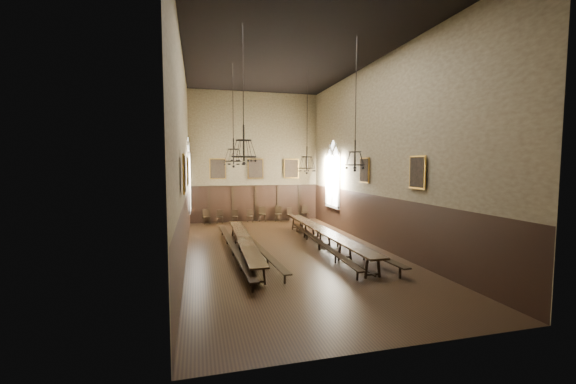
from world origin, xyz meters
name	(u,v)px	position (x,y,z in m)	size (l,w,h in m)	color
floor	(287,251)	(0.00, 0.00, -0.01)	(9.00, 18.00, 0.02)	black
ceiling	(287,51)	(0.00, 0.00, 9.01)	(9.00, 18.00, 0.02)	black
wall_back	(255,157)	(0.00, 9.01, 4.50)	(9.00, 0.02, 9.00)	olive
wall_front	(394,141)	(0.00, -9.01, 4.50)	(9.00, 0.02, 9.00)	olive
wall_left	(183,153)	(-4.51, 0.00, 4.50)	(0.02, 18.00, 9.00)	olive
wall_right	(377,154)	(4.51, 0.00, 4.50)	(0.02, 18.00, 9.00)	olive
wainscot_panelling	(287,224)	(0.00, 0.00, 1.25)	(9.00, 18.00, 2.50)	black
table_left	(245,246)	(-1.97, -0.12, 0.36)	(0.87, 9.22, 0.72)	black
table_right	(324,239)	(1.95, 0.26, 0.41)	(0.81, 10.64, 0.83)	black
bench_left_outer	(233,249)	(-2.49, -0.23, 0.29)	(0.62, 10.10, 0.45)	black
bench_left_inner	(255,246)	(-1.48, 0.09, 0.28)	(0.94, 9.64, 0.43)	black
bench_right_inner	(319,244)	(1.52, -0.21, 0.28)	(0.68, 9.65, 0.43)	black
bench_right_outer	(338,241)	(2.58, 0.12, 0.31)	(0.99, 10.76, 0.48)	black
chair_0	(206,219)	(-3.42, 8.53, 0.30)	(0.53, 0.53, 0.99)	black
chair_1	(220,219)	(-2.53, 8.54, 0.27)	(0.45, 0.45, 0.91)	black
chair_2	(235,219)	(-1.50, 8.58, 0.27)	(0.46, 0.46, 0.89)	black
chair_3	(250,218)	(-0.48, 8.48, 0.26)	(0.39, 0.39, 0.88)	black
chair_4	(262,217)	(0.41, 8.58, 0.31)	(0.50, 0.50, 1.03)	black
chair_5	(278,217)	(1.53, 8.48, 0.32)	(0.57, 0.57, 1.04)	black
chair_6	(290,216)	(2.41, 8.61, 0.27)	(0.45, 0.45, 0.91)	black
chair_7	(305,215)	(3.57, 8.61, 0.32)	(0.50, 0.50, 1.04)	black
chandelier_back_left	(234,155)	(-2.17, 2.36, 4.46)	(0.94, 0.94, 5.01)	black
chandelier_back_right	(307,162)	(1.72, 2.40, 4.13)	(0.93, 0.93, 5.36)	black
chandelier_front_left	(244,148)	(-2.30, -2.70, 4.59)	(0.92, 0.92, 4.88)	black
chandelier_front_right	(355,156)	(2.15, -2.59, 4.36)	(0.80, 0.80, 5.16)	black
portrait_back_0	(218,169)	(-2.60, 8.88, 3.70)	(1.10, 0.12, 1.40)	#A47427
portrait_back_1	(255,169)	(0.00, 8.88, 3.70)	(1.10, 0.12, 1.40)	#A47427
portrait_back_2	(291,169)	(2.60, 8.88, 3.70)	(1.10, 0.12, 1.40)	#A47427
portrait_left_0	(188,171)	(-4.38, 1.00, 3.70)	(0.12, 1.00, 1.30)	#A47427
portrait_left_1	(184,174)	(-4.38, -3.50, 3.70)	(0.12, 1.00, 1.30)	#A47427
portrait_right_0	(364,170)	(4.38, 1.00, 3.70)	(0.12, 1.00, 1.30)	#A47427
portrait_right_1	(417,172)	(4.38, -3.50, 3.70)	(0.12, 1.00, 1.30)	#A47427
window_right	(333,174)	(4.43, 5.50, 3.40)	(0.20, 2.20, 4.60)	white
window_left	(189,175)	(-4.43, 5.50, 3.40)	(0.20, 2.20, 4.60)	white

